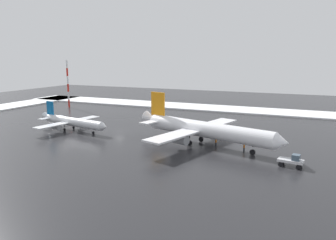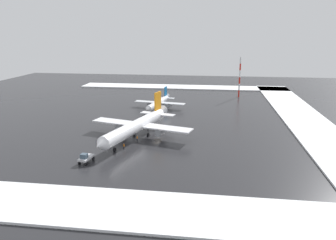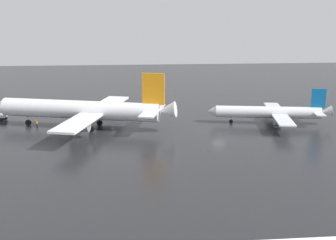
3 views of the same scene
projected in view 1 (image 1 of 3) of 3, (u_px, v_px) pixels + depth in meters
name	position (u px, v px, depth m)	size (l,w,h in m)	color
ground_plane	(119.00, 131.00, 92.80)	(240.00, 240.00, 0.00)	#232326
snow_bank_far	(183.00, 106.00, 137.69)	(152.00, 16.00, 0.49)	white
airplane_far_rear	(204.00, 129.00, 76.92)	(38.45, 32.33, 11.63)	white
airplane_parked_portside	(72.00, 122.00, 92.55)	(25.88, 21.62, 7.71)	silver
pushback_tug	(292.00, 160.00, 62.09)	(4.86, 2.86, 2.50)	silver
ground_crew_near_tug	(216.00, 142.00, 76.90)	(0.36, 0.36, 1.71)	black
ground_crew_beside_wing	(244.00, 147.00, 72.28)	(0.36, 0.36, 1.71)	black
antenna_mast	(68.00, 84.00, 134.43)	(0.70, 0.70, 19.38)	red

